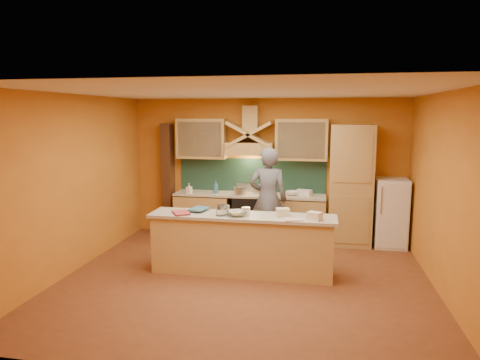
% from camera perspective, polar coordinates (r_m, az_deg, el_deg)
% --- Properties ---
extents(floor, '(5.50, 5.00, 0.01)m').
position_cam_1_polar(floor, '(6.63, 0.64, -13.25)').
color(floor, brown).
rests_on(floor, ground).
extents(ceiling, '(5.50, 5.00, 0.01)m').
position_cam_1_polar(ceiling, '(6.16, 0.68, 11.69)').
color(ceiling, white).
rests_on(ceiling, wall_back).
extents(wall_back, '(5.50, 0.02, 2.80)m').
position_cam_1_polar(wall_back, '(8.69, 3.55, 1.55)').
color(wall_back, orange).
rests_on(wall_back, floor).
extents(wall_front, '(5.50, 0.02, 2.80)m').
position_cam_1_polar(wall_front, '(3.87, -5.90, -7.55)').
color(wall_front, orange).
rests_on(wall_front, floor).
extents(wall_left, '(0.02, 5.00, 2.80)m').
position_cam_1_polar(wall_left, '(7.24, -21.29, -0.47)').
color(wall_left, orange).
rests_on(wall_left, floor).
extents(wall_right, '(0.02, 5.00, 2.80)m').
position_cam_1_polar(wall_right, '(6.37, 25.81, -1.92)').
color(wall_right, orange).
rests_on(wall_right, floor).
extents(base_cabinet_left, '(1.10, 0.60, 0.86)m').
position_cam_1_polar(base_cabinet_left, '(8.82, -4.87, -4.77)').
color(base_cabinet_left, tan).
rests_on(base_cabinet_left, floor).
extents(base_cabinet_right, '(1.10, 0.60, 0.86)m').
position_cam_1_polar(base_cabinet_right, '(8.52, 7.59, -5.30)').
color(base_cabinet_right, tan).
rests_on(base_cabinet_right, floor).
extents(counter_top, '(3.00, 0.62, 0.04)m').
position_cam_1_polar(counter_top, '(8.52, 1.26, -1.99)').
color(counter_top, '#BCB29F').
rests_on(counter_top, base_cabinet_left).
extents(stove, '(0.60, 0.58, 0.90)m').
position_cam_1_polar(stove, '(8.61, 1.25, -4.93)').
color(stove, black).
rests_on(stove, floor).
extents(backsplash, '(3.00, 0.03, 0.70)m').
position_cam_1_polar(backsplash, '(8.74, 1.58, 0.61)').
color(backsplash, '#18362D').
rests_on(backsplash, wall_back).
extents(range_hood, '(0.92, 0.50, 0.24)m').
position_cam_1_polar(range_hood, '(8.44, 1.34, 4.22)').
color(range_hood, tan).
rests_on(range_hood, wall_back).
extents(hood_chimney, '(0.30, 0.30, 0.50)m').
position_cam_1_polar(hood_chimney, '(8.52, 1.46, 8.17)').
color(hood_chimney, tan).
rests_on(hood_chimney, wall_back).
extents(upper_cabinet_left, '(1.00, 0.35, 0.80)m').
position_cam_1_polar(upper_cabinet_left, '(8.72, -5.10, 5.52)').
color(upper_cabinet_left, tan).
rests_on(upper_cabinet_left, wall_back).
extents(upper_cabinet_right, '(1.00, 0.35, 0.80)m').
position_cam_1_polar(upper_cabinet_right, '(8.40, 8.20, 5.34)').
color(upper_cabinet_right, tan).
rests_on(upper_cabinet_right, wall_back).
extents(pantry_column, '(0.80, 0.60, 2.30)m').
position_cam_1_polar(pantry_column, '(8.38, 14.53, -0.70)').
color(pantry_column, tan).
rests_on(pantry_column, floor).
extents(fridge, '(0.58, 0.60, 1.30)m').
position_cam_1_polar(fridge, '(8.56, 19.43, -4.14)').
color(fridge, white).
rests_on(fridge, floor).
extents(trim_column_left, '(0.20, 0.30, 2.30)m').
position_cam_1_polar(trim_column_left, '(9.07, -9.55, 0.15)').
color(trim_column_left, '#472816').
rests_on(trim_column_left, floor).
extents(island_body, '(2.80, 0.55, 0.88)m').
position_cam_1_polar(island_body, '(6.78, 0.25, -8.81)').
color(island_body, '#DCB870').
rests_on(island_body, floor).
extents(island_top, '(2.90, 0.62, 0.05)m').
position_cam_1_polar(island_top, '(6.65, 0.26, -4.86)').
color(island_top, '#BCB29F').
rests_on(island_top, island_body).
extents(person, '(0.71, 0.48, 1.91)m').
position_cam_1_polar(person, '(7.81, 3.75, -2.58)').
color(person, slate).
rests_on(person, floor).
extents(pot_large, '(0.23, 0.23, 0.16)m').
position_cam_1_polar(pot_large, '(8.40, -0.07, -1.58)').
color(pot_large, '#B8B9C0').
rests_on(pot_large, stove).
extents(pot_small, '(0.19, 0.19, 0.14)m').
position_cam_1_polar(pot_small, '(8.56, 2.33, -1.47)').
color(pot_small, '#B4B4BC').
rests_on(pot_small, stove).
extents(soap_bottle_a, '(0.12, 0.12, 0.21)m').
position_cam_1_polar(soap_bottle_a, '(8.56, -6.80, -1.15)').
color(soap_bottle_a, white).
rests_on(soap_bottle_a, counter_top).
extents(soap_bottle_b, '(0.10, 0.11, 0.26)m').
position_cam_1_polar(soap_bottle_b, '(8.55, -3.25, -0.94)').
color(soap_bottle_b, '#356491').
rests_on(soap_bottle_b, counter_top).
extents(bowl_back, '(0.28, 0.28, 0.08)m').
position_cam_1_polar(bowl_back, '(8.42, 6.97, -1.76)').
color(bowl_back, white).
rests_on(bowl_back, counter_top).
extents(dish_rack, '(0.34, 0.30, 0.10)m').
position_cam_1_polar(dish_rack, '(8.46, 8.50, -1.66)').
color(dish_rack, white).
rests_on(dish_rack, counter_top).
extents(book_lower, '(0.37, 0.39, 0.03)m').
position_cam_1_polar(book_lower, '(6.74, -8.83, -4.44)').
color(book_lower, '#A93C40').
rests_on(book_lower, island_top).
extents(book_upper, '(0.31, 0.39, 0.03)m').
position_cam_1_polar(book_upper, '(6.97, -6.40, -3.77)').
color(book_upper, '#3B6883').
rests_on(book_upper, island_top).
extents(jar_large, '(0.18, 0.18, 0.16)m').
position_cam_1_polar(jar_large, '(6.58, -2.58, -4.07)').
color(jar_large, silver).
rests_on(jar_large, island_top).
extents(jar_small, '(0.14, 0.14, 0.14)m').
position_cam_1_polar(jar_small, '(6.69, -1.84, -3.95)').
color(jar_small, white).
rests_on(jar_small, island_top).
extents(kitchen_scale, '(0.15, 0.15, 0.11)m').
position_cam_1_polar(kitchen_scale, '(6.60, 0.77, -4.26)').
color(kitchen_scale, white).
rests_on(kitchen_scale, island_top).
extents(mixing_bowl, '(0.41, 0.41, 0.08)m').
position_cam_1_polar(mixing_bowl, '(6.56, -0.44, -4.48)').
color(mixing_bowl, white).
rests_on(mixing_bowl, island_top).
extents(cloth, '(0.31, 0.26, 0.02)m').
position_cam_1_polar(cloth, '(6.36, 7.13, -5.24)').
color(cloth, beige).
rests_on(cloth, island_top).
extents(grocery_bag_a, '(0.23, 0.20, 0.13)m').
position_cam_1_polar(grocery_bag_a, '(6.55, 5.73, -4.32)').
color(grocery_bag_a, beige).
rests_on(grocery_bag_a, island_top).
extents(grocery_bag_b, '(0.25, 0.23, 0.12)m').
position_cam_1_polar(grocery_bag_b, '(6.39, 9.92, -4.76)').
color(grocery_bag_b, beige).
rests_on(grocery_bag_b, island_top).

